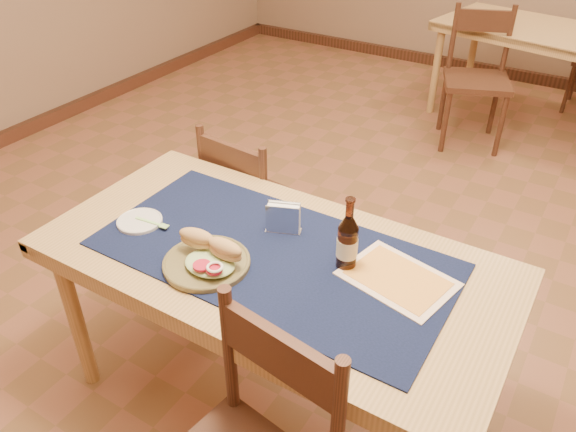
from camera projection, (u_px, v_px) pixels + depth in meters
The scene contains 13 objects.
room at pixel (386, 4), 2.09m from camera, with size 6.04×7.04×2.84m.
main_table at pixel (273, 274), 1.93m from camera, with size 1.60×0.80×0.75m.
placemat at pixel (272, 254), 1.89m from camera, with size 1.20×0.60×0.01m, color #10163D.
baseboard at pixel (360, 281), 2.84m from camera, with size 6.00×7.00×0.10m.
back_table at pixel (549, 41), 4.13m from camera, with size 1.70×1.07×0.75m.
chair_main_far at pixel (255, 207), 2.66m from camera, with size 0.45×0.45×0.89m.
chair_back_near at pixel (477, 76), 4.01m from camera, with size 0.57×0.57×0.96m.
sandwich_plate at pixel (208, 258), 1.81m from camera, with size 0.29×0.29×0.11m.
side_plate at pixel (140, 221), 2.03m from camera, with size 0.16×0.16×0.01m.
fork at pixel (154, 223), 2.01m from camera, with size 0.14×0.03×0.00m.
beer_bottle at pixel (347, 242), 1.78m from camera, with size 0.07×0.07×0.26m.
napkin_holder at pixel (283, 219), 1.96m from camera, with size 0.13×0.09×0.11m.
menu_card at pixel (398, 279), 1.77m from camera, with size 0.38×0.31×0.01m.
Camera 1 is at (0.82, -2.04, 1.92)m, focal length 35.00 mm.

